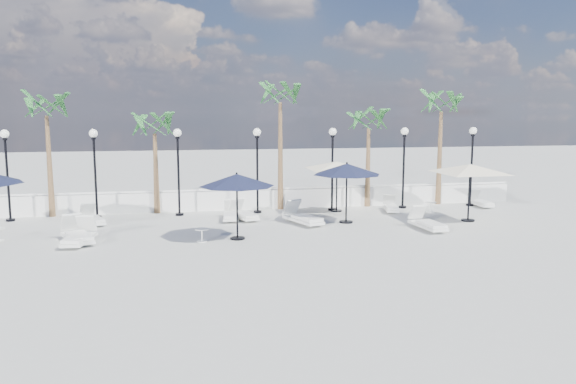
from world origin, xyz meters
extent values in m
plane|color=#AEAEA9|center=(0.00, 0.00, 0.00)|extent=(100.00, 100.00, 0.00)
cube|color=silver|center=(0.00, 7.50, 0.45)|extent=(26.00, 0.30, 0.90)
cube|color=silver|center=(0.00, 7.50, 0.97)|extent=(26.00, 0.12, 0.08)
cylinder|color=black|center=(-10.50, 6.50, 0.05)|extent=(0.36, 0.36, 0.10)
cylinder|color=black|center=(-10.50, 6.50, 1.75)|extent=(0.10, 0.10, 3.50)
cylinder|color=black|center=(-10.50, 6.50, 3.45)|extent=(0.18, 0.18, 0.10)
sphere|color=white|center=(-10.50, 6.50, 3.66)|extent=(0.36, 0.36, 0.36)
cylinder|color=black|center=(-7.00, 6.50, 0.05)|extent=(0.36, 0.36, 0.10)
cylinder|color=black|center=(-7.00, 6.50, 1.75)|extent=(0.10, 0.10, 3.50)
cylinder|color=black|center=(-7.00, 6.50, 3.45)|extent=(0.18, 0.18, 0.10)
sphere|color=white|center=(-7.00, 6.50, 3.66)|extent=(0.36, 0.36, 0.36)
cylinder|color=black|center=(-3.50, 6.50, 0.05)|extent=(0.36, 0.36, 0.10)
cylinder|color=black|center=(-3.50, 6.50, 1.75)|extent=(0.10, 0.10, 3.50)
cylinder|color=black|center=(-3.50, 6.50, 3.45)|extent=(0.18, 0.18, 0.10)
sphere|color=white|center=(-3.50, 6.50, 3.66)|extent=(0.36, 0.36, 0.36)
cylinder|color=black|center=(0.00, 6.50, 0.05)|extent=(0.36, 0.36, 0.10)
cylinder|color=black|center=(0.00, 6.50, 1.75)|extent=(0.10, 0.10, 3.50)
cylinder|color=black|center=(0.00, 6.50, 3.45)|extent=(0.18, 0.18, 0.10)
sphere|color=white|center=(0.00, 6.50, 3.66)|extent=(0.36, 0.36, 0.36)
cylinder|color=black|center=(3.50, 6.50, 0.05)|extent=(0.36, 0.36, 0.10)
cylinder|color=black|center=(3.50, 6.50, 1.75)|extent=(0.10, 0.10, 3.50)
cylinder|color=black|center=(3.50, 6.50, 3.45)|extent=(0.18, 0.18, 0.10)
sphere|color=white|center=(3.50, 6.50, 3.66)|extent=(0.36, 0.36, 0.36)
cylinder|color=black|center=(7.00, 6.50, 0.05)|extent=(0.36, 0.36, 0.10)
cylinder|color=black|center=(7.00, 6.50, 1.75)|extent=(0.10, 0.10, 3.50)
cylinder|color=black|center=(7.00, 6.50, 3.45)|extent=(0.18, 0.18, 0.10)
sphere|color=white|center=(7.00, 6.50, 3.66)|extent=(0.36, 0.36, 0.36)
cylinder|color=black|center=(10.50, 6.50, 0.05)|extent=(0.36, 0.36, 0.10)
cylinder|color=black|center=(10.50, 6.50, 1.75)|extent=(0.10, 0.10, 3.50)
cylinder|color=black|center=(10.50, 6.50, 3.45)|extent=(0.18, 0.18, 0.10)
sphere|color=white|center=(10.50, 6.50, 3.66)|extent=(0.36, 0.36, 0.36)
cone|color=brown|center=(-9.00, 7.30, 2.20)|extent=(0.28, 0.28, 4.40)
cone|color=brown|center=(-4.50, 7.30, 1.80)|extent=(0.28, 0.28, 3.60)
cone|color=brown|center=(1.20, 7.30, 2.50)|extent=(0.28, 0.28, 5.00)
cone|color=brown|center=(5.50, 7.30, 1.90)|extent=(0.28, 0.28, 3.80)
cone|color=brown|center=(9.20, 7.30, 2.30)|extent=(0.28, 0.28, 4.60)
cube|color=white|center=(-6.91, 1.58, 0.17)|extent=(0.98, 2.13, 0.11)
cube|color=white|center=(-6.96, 1.30, 0.29)|extent=(0.84, 1.47, 0.11)
cube|color=white|center=(-6.79, 2.40, 0.58)|extent=(0.71, 0.58, 0.64)
cube|color=white|center=(-7.00, 5.13, 0.15)|extent=(1.28, 1.95, 0.10)
cube|color=white|center=(-6.90, 4.90, 0.26)|extent=(1.01, 1.38, 0.10)
cube|color=white|center=(-7.28, 5.83, 0.52)|extent=(0.70, 0.63, 0.58)
cube|color=white|center=(-0.81, 5.00, 0.16)|extent=(1.19, 2.02, 0.10)
cube|color=white|center=(-0.73, 4.75, 0.27)|extent=(0.97, 1.42, 0.10)
cube|color=white|center=(-1.04, 5.74, 0.54)|extent=(0.71, 0.61, 0.60)
cube|color=white|center=(-7.03, 1.86, 0.17)|extent=(1.47, 2.24, 0.11)
cube|color=white|center=(-6.92, 1.59, 0.30)|extent=(1.17, 1.58, 0.11)
cube|color=white|center=(-7.36, 2.65, 0.60)|extent=(0.81, 0.72, 0.66)
cube|color=white|center=(-1.34, 5.04, 0.15)|extent=(0.80, 1.91, 0.10)
cube|color=white|center=(-1.37, 4.79, 0.26)|extent=(0.70, 1.30, 0.10)
cube|color=white|center=(-1.27, 5.78, 0.52)|extent=(0.62, 0.49, 0.58)
cube|color=white|center=(1.48, 3.58, 0.17)|extent=(1.41, 2.24, 0.11)
cube|color=white|center=(1.58, 3.32, 0.30)|extent=(1.13, 1.58, 0.11)
cube|color=white|center=(1.18, 4.39, 0.60)|extent=(0.80, 0.70, 0.66)
cube|color=white|center=(6.09, 5.66, 0.14)|extent=(0.94, 1.77, 0.09)
cube|color=white|center=(6.04, 5.43, 0.24)|extent=(0.78, 1.23, 0.09)
cube|color=white|center=(6.25, 6.32, 0.47)|extent=(0.61, 0.51, 0.53)
cube|color=white|center=(10.89, 6.20, 0.15)|extent=(0.68, 1.82, 0.10)
cube|color=white|center=(10.88, 5.96, 0.25)|extent=(0.61, 1.24, 0.10)
cube|color=white|center=(10.92, 6.93, 0.50)|extent=(0.58, 0.45, 0.56)
cube|color=white|center=(6.03, 1.59, 0.16)|extent=(0.86, 2.06, 0.11)
cube|color=white|center=(6.06, 1.32, 0.28)|extent=(0.75, 1.41, 0.11)
cube|color=white|center=(5.95, 2.40, 0.56)|extent=(0.67, 0.53, 0.63)
cylinder|color=white|center=(-2.71, 1.17, 0.01)|extent=(0.37, 0.37, 0.03)
cylinder|color=white|center=(-2.71, 1.17, 0.22)|extent=(0.06, 0.06, 0.44)
cylinder|color=white|center=(-2.71, 1.17, 0.45)|extent=(0.48, 0.48, 0.03)
cylinder|color=white|center=(7.76, 5.07, 0.01)|extent=(0.38, 0.38, 0.03)
cylinder|color=white|center=(7.76, 5.07, 0.23)|extent=(0.06, 0.06, 0.46)
cylinder|color=white|center=(7.76, 5.07, 0.47)|extent=(0.50, 0.50, 0.03)
cylinder|color=black|center=(-1.43, 1.34, 0.03)|extent=(0.54, 0.54, 0.06)
cylinder|color=black|center=(-1.43, 1.34, 1.16)|extent=(0.07, 0.07, 2.32)
cone|color=black|center=(-1.43, 1.34, 2.15)|extent=(2.71, 2.71, 0.44)
sphere|color=black|center=(-1.43, 1.34, 2.39)|extent=(0.08, 0.08, 0.08)
cylinder|color=black|center=(3.30, 3.53, 0.03)|extent=(0.56, 0.56, 0.06)
cylinder|color=black|center=(3.30, 3.53, 1.21)|extent=(0.07, 0.07, 2.41)
cone|color=black|center=(3.30, 3.53, 2.23)|extent=(2.82, 2.82, 0.45)
sphere|color=black|center=(3.30, 3.53, 2.49)|extent=(0.08, 0.08, 0.08)
cylinder|color=black|center=(3.64, 6.20, 0.03)|extent=(0.52, 0.52, 0.06)
cylinder|color=black|center=(3.64, 6.20, 1.14)|extent=(0.07, 0.07, 2.28)
pyramid|color=beige|center=(3.64, 6.20, 2.31)|extent=(5.05, 5.05, 0.35)
cylinder|color=black|center=(8.45, 2.90, 0.03)|extent=(0.55, 0.55, 0.06)
cylinder|color=black|center=(8.45, 2.90, 1.19)|extent=(0.07, 0.07, 2.38)
pyramid|color=beige|center=(8.45, 2.90, 2.40)|extent=(5.16, 5.16, 0.37)
camera|label=1|loc=(-3.35, -18.50, 4.56)|focal=35.00mm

